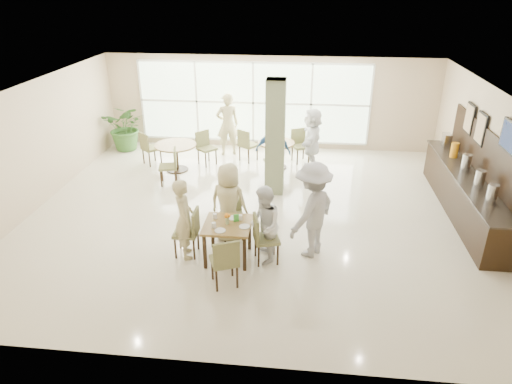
# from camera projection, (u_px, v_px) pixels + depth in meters

# --- Properties ---
(ground) EXTENTS (10.00, 10.00, 0.00)m
(ground) POSITION_uv_depth(u_px,v_px,m) (253.00, 213.00, 10.40)
(ground) COLOR beige
(ground) RESTS_ON ground
(room_shell) EXTENTS (10.00, 10.00, 10.00)m
(room_shell) POSITION_uv_depth(u_px,v_px,m) (253.00, 142.00, 9.67)
(room_shell) COLOR white
(room_shell) RESTS_ON ground
(window_bank) EXTENTS (7.00, 0.04, 7.00)m
(window_bank) POSITION_uv_depth(u_px,v_px,m) (253.00, 103.00, 13.86)
(window_bank) COLOR silver
(window_bank) RESTS_ON ground
(column) EXTENTS (0.45, 0.45, 2.80)m
(column) POSITION_uv_depth(u_px,v_px,m) (275.00, 138.00, 10.84)
(column) COLOR #5F6A4A
(column) RESTS_ON ground
(main_table) EXTENTS (0.87, 0.87, 0.75)m
(main_table) POSITION_uv_depth(u_px,v_px,m) (228.00, 229.00, 8.46)
(main_table) COLOR brown
(main_table) RESTS_ON ground
(round_table_left) EXTENTS (1.14, 1.14, 0.75)m
(round_table_left) POSITION_uv_depth(u_px,v_px,m) (176.00, 150.00, 12.45)
(round_table_left) COLOR brown
(round_table_left) RESTS_ON ground
(round_table_right) EXTENTS (1.01, 1.01, 0.75)m
(round_table_right) POSITION_uv_depth(u_px,v_px,m) (276.00, 149.00, 12.64)
(round_table_right) COLOR brown
(round_table_right) RESTS_ON ground
(chairs_main_table) EXTENTS (2.05, 2.17, 0.95)m
(chairs_main_table) POSITION_uv_depth(u_px,v_px,m) (227.00, 236.00, 8.55)
(chairs_main_table) COLOR olive
(chairs_main_table) RESTS_ON ground
(chairs_table_left) EXTENTS (2.21, 2.03, 0.95)m
(chairs_table_left) POSITION_uv_depth(u_px,v_px,m) (176.00, 154.00, 12.49)
(chairs_table_left) COLOR olive
(chairs_table_left) RESTS_ON ground
(chairs_table_right) EXTENTS (2.12, 1.87, 0.95)m
(chairs_table_right) POSITION_uv_depth(u_px,v_px,m) (274.00, 151.00, 12.73)
(chairs_table_right) COLOR olive
(chairs_table_right) RESTS_ON ground
(tabletop_clutter) EXTENTS (0.73, 0.70, 0.21)m
(tabletop_clutter) POSITION_uv_depth(u_px,v_px,m) (228.00, 221.00, 8.40)
(tabletop_clutter) COLOR white
(tabletop_clutter) RESTS_ON main_table
(buffet_counter) EXTENTS (0.64, 4.70, 1.95)m
(buffet_counter) POSITION_uv_depth(u_px,v_px,m) (464.00, 191.00, 10.16)
(buffet_counter) COLOR black
(buffet_counter) RESTS_ON ground
(framed_art_a) EXTENTS (0.05, 0.55, 0.70)m
(framed_art_a) POSITION_uv_depth(u_px,v_px,m) (481.00, 129.00, 10.03)
(framed_art_a) COLOR black
(framed_art_a) RESTS_ON ground
(framed_art_b) EXTENTS (0.05, 0.55, 0.70)m
(framed_art_b) POSITION_uv_depth(u_px,v_px,m) (469.00, 118.00, 10.75)
(framed_art_b) COLOR black
(framed_art_b) RESTS_ON ground
(potted_plant) EXTENTS (1.29, 1.29, 1.44)m
(potted_plant) POSITION_uv_depth(u_px,v_px,m) (126.00, 127.00, 13.91)
(potted_plant) COLOR #326026
(potted_plant) RESTS_ON ground
(teen_left) EXTENTS (0.56, 0.68, 1.59)m
(teen_left) POSITION_uv_depth(u_px,v_px,m) (184.00, 219.00, 8.49)
(teen_left) COLOR tan
(teen_left) RESTS_ON ground
(teen_far) EXTENTS (0.89, 0.64, 1.65)m
(teen_far) POSITION_uv_depth(u_px,v_px,m) (229.00, 203.00, 9.03)
(teen_far) COLOR tan
(teen_far) RESTS_ON ground
(teen_right) EXTENTS (0.71, 0.83, 1.50)m
(teen_right) POSITION_uv_depth(u_px,v_px,m) (264.00, 225.00, 8.36)
(teen_right) COLOR white
(teen_right) RESTS_ON ground
(teen_standing) EXTENTS (1.25, 1.40, 1.88)m
(teen_standing) POSITION_uv_depth(u_px,v_px,m) (312.00, 210.00, 8.49)
(teen_standing) COLOR #A5A5A7
(teen_standing) RESTS_ON ground
(adult_a) EXTENTS (1.03, 0.72, 1.60)m
(adult_a) POSITION_uv_depth(u_px,v_px,m) (273.00, 152.00, 11.73)
(adult_a) COLOR #386BAA
(adult_a) RESTS_ON ground
(adult_b) EXTENTS (0.74, 1.61, 1.71)m
(adult_b) POSITION_uv_depth(u_px,v_px,m) (312.00, 139.00, 12.45)
(adult_b) COLOR white
(adult_b) RESTS_ON ground
(adult_standing) EXTENTS (0.79, 0.64, 1.86)m
(adult_standing) POSITION_uv_depth(u_px,v_px,m) (228.00, 124.00, 13.44)
(adult_standing) COLOR tan
(adult_standing) RESTS_ON ground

